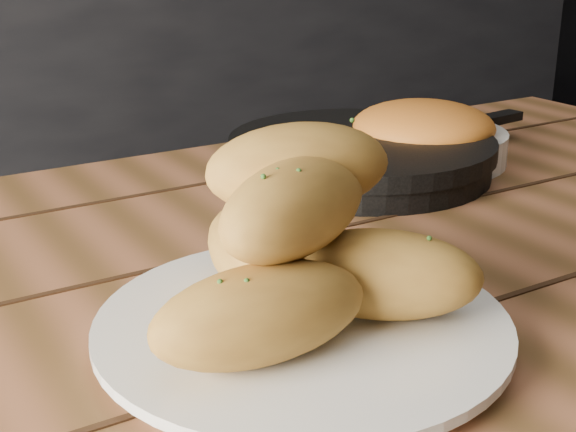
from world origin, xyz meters
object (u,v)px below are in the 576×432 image
object	(u,v)px
plate	(302,329)
bread_rolls	(299,244)
bowl	(423,136)
skillet	(362,154)
table	(344,377)

from	to	relation	value
plate	bread_rolls	bearing A→B (deg)	117.07
bowl	bread_rolls	bearing A→B (deg)	-140.75
bread_rolls	bowl	distance (m)	0.50
bread_rolls	skillet	distance (m)	0.43
table	plate	xyz separation A→B (m)	(-0.09, -0.07, 0.11)
skillet	plate	bearing A→B (deg)	-132.29
skillet	bowl	world-z (taller)	bowl
plate	bowl	bearing A→B (deg)	39.63
plate	skillet	bearing A→B (deg)	47.71
table	skillet	bearing A→B (deg)	51.12
bowl	table	bearing A→B (deg)	-140.09
skillet	bread_rolls	bearing A→B (deg)	-132.72
table	bowl	xyz separation A→B (m)	(0.29, 0.24, 0.13)
plate	bowl	xyz separation A→B (m)	(0.38, 0.32, 0.02)
skillet	bowl	distance (m)	0.10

